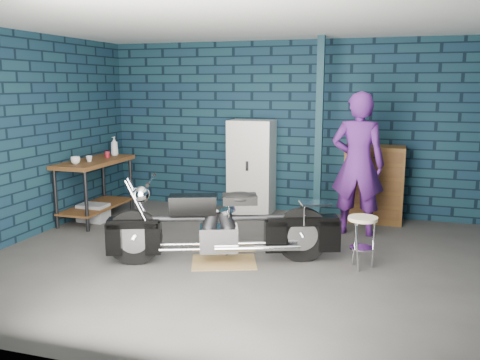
% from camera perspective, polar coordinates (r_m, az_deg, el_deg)
% --- Properties ---
extents(ground, '(6.00, 6.00, 0.00)m').
position_cam_1_polar(ground, '(6.00, 0.42, -9.00)').
color(ground, '#464441').
rests_on(ground, ground).
extents(room_walls, '(6.02, 5.01, 2.71)m').
position_cam_1_polar(room_walls, '(6.18, 1.94, 9.58)').
color(room_walls, '#102537').
rests_on(room_walls, ground).
extents(support_post, '(0.10, 0.10, 2.70)m').
position_cam_1_polar(support_post, '(7.47, 8.86, 5.39)').
color(support_post, '#112B35').
rests_on(support_post, ground).
extents(workbench, '(0.60, 1.40, 0.91)m').
position_cam_1_polar(workbench, '(7.98, -15.90, -1.06)').
color(workbench, brown).
rests_on(workbench, ground).
extents(drip_mat, '(0.88, 0.77, 0.01)m').
position_cam_1_polar(drip_mat, '(5.94, -1.81, -9.19)').
color(drip_mat, olive).
rests_on(drip_mat, ground).
extents(motorcycle, '(2.34, 1.36, 1.00)m').
position_cam_1_polar(motorcycle, '(5.79, -1.84, -4.57)').
color(motorcycle, black).
rests_on(motorcycle, ground).
extents(person, '(0.72, 0.48, 1.94)m').
position_cam_1_polar(person, '(7.00, 13.08, 1.75)').
color(person, '#551F74').
rests_on(person, ground).
extents(storage_bin, '(0.42, 0.30, 0.26)m').
position_cam_1_polar(storage_bin, '(7.94, -16.14, -3.54)').
color(storage_bin, '#979A9F').
rests_on(storage_bin, ground).
extents(locker, '(0.69, 0.49, 1.48)m').
position_cam_1_polar(locker, '(8.05, 1.29, 1.49)').
color(locker, silver).
rests_on(locker, ground).
extents(tool_chest, '(0.85, 0.47, 1.13)m').
position_cam_1_polar(tool_chest, '(7.78, 14.77, -0.45)').
color(tool_chest, brown).
rests_on(tool_chest, ground).
extents(shop_stool, '(0.37, 0.37, 0.59)m').
position_cam_1_polar(shop_stool, '(5.82, 13.52, -6.87)').
color(shop_stool, beige).
rests_on(shop_stool, ground).
extents(cup_a, '(0.15, 0.15, 0.11)m').
position_cam_1_polar(cup_a, '(7.58, -17.99, 2.12)').
color(cup_a, beige).
rests_on(cup_a, workbench).
extents(cup_b, '(0.12, 0.12, 0.09)m').
position_cam_1_polar(cup_b, '(7.74, -16.58, 2.30)').
color(cup_b, beige).
rests_on(cup_b, workbench).
extents(mug_red, '(0.07, 0.07, 0.10)m').
position_cam_1_polar(mug_red, '(8.08, -14.68, 2.78)').
color(mug_red, maroon).
rests_on(mug_red, workbench).
extents(bottle, '(0.12, 0.12, 0.30)m').
position_cam_1_polar(bottle, '(8.33, -13.93, 3.73)').
color(bottle, '#979A9F').
rests_on(bottle, workbench).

